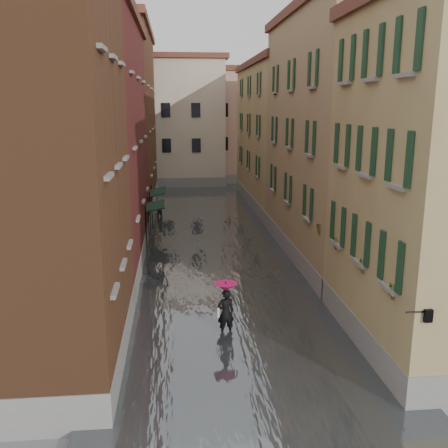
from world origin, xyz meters
name	(u,v)px	position (x,y,z in m)	size (l,w,h in m)	color
ground	(236,329)	(0.00, 0.00, 0.00)	(120.00, 120.00, 0.00)	#5F5E61
floodwater	(211,239)	(0.00, 13.00, 0.10)	(10.00, 60.00, 0.20)	#515659
building_left_near	(17,169)	(-7.00, -2.00, 6.50)	(6.00, 8.00, 13.00)	brown
building_left_mid	(82,148)	(-7.00, 9.00, 6.25)	(6.00, 14.00, 12.50)	#5B201C
building_left_far	(114,124)	(-7.00, 24.00, 7.00)	(6.00, 16.00, 14.00)	brown
building_right_mid	(344,142)	(7.00, 9.00, 6.50)	(6.00, 14.00, 13.00)	#99785C
building_right_far	(284,138)	(7.00, 24.00, 5.75)	(6.00, 16.00, 11.50)	#947C4C
building_end_cream	(167,124)	(-3.00, 38.00, 6.50)	(12.00, 9.00, 13.00)	beige
building_end_pink	(246,128)	(6.00, 40.00, 6.00)	(10.00, 9.00, 12.00)	tan
awning_near	(154,207)	(-3.49, 12.04, 2.46)	(1.09, 2.86, 2.80)	black
awning_far	(157,193)	(-3.49, 17.04, 2.47)	(1.09, 3.06, 2.80)	black
wall_lantern	(427,315)	(4.33, -6.00, 3.01)	(0.71, 0.22, 0.35)	black
window_planters	(353,245)	(4.12, -0.87, 3.51)	(0.59, 8.38, 0.84)	brown
pedestrian_main	(226,305)	(-0.45, -0.50, 1.20)	(0.87, 0.87, 2.06)	black
pedestrian_far	(161,209)	(-3.35, 19.73, 0.73)	(0.71, 0.55, 1.46)	black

